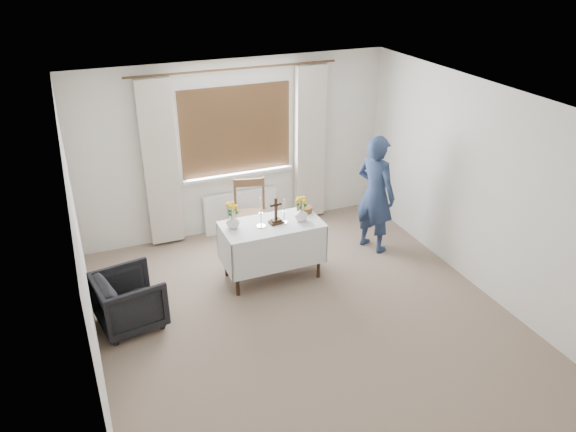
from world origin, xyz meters
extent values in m
plane|color=#89725F|center=(0.00, 0.00, 0.00)|extent=(5.00, 5.00, 0.00)
cube|color=silver|center=(-0.04, 1.01, 0.38)|extent=(1.24, 0.64, 0.76)
imported|color=black|center=(-1.85, 0.68, 0.32)|extent=(0.80, 0.79, 0.63)
imported|color=navy|center=(1.53, 1.19, 0.82)|extent=(0.59, 0.71, 1.64)
cube|color=white|center=(0.00, 2.42, 0.30)|extent=(1.10, 0.10, 0.60)
imported|color=silver|center=(-0.51, 1.09, 0.85)|extent=(0.21, 0.21, 0.18)
imported|color=silver|center=(0.33, 0.95, 0.85)|extent=(0.19, 0.19, 0.18)
cylinder|color=brown|center=(0.47, 1.16, 0.80)|extent=(0.24, 0.24, 0.08)
camera|label=1|loc=(-2.18, -4.75, 3.91)|focal=35.00mm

